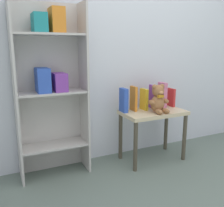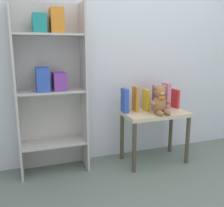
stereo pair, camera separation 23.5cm
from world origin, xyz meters
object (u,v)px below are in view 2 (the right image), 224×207
at_px(book_standing_blue, 125,101).
at_px(book_standing_red, 175,99).
at_px(bookshelf_side, 51,80).
at_px(book_standing_orange, 135,99).
at_px(book_standing_purple, 156,98).
at_px(book_standing_pink, 166,96).
at_px(teddy_bear, 160,101).
at_px(book_standing_yellow, 146,100).
at_px(display_table, 155,120).

distance_m(book_standing_blue, book_standing_red, 0.58).
height_order(bookshelf_side, book_standing_red, bookshelf_side).
height_order(book_standing_orange, book_standing_red, book_standing_orange).
relative_size(book_standing_purple, book_standing_pink, 0.92).
bearing_deg(book_standing_red, teddy_bear, -151.32).
height_order(book_standing_yellow, book_standing_pink, book_standing_pink).
distance_m(book_standing_blue, book_standing_pink, 0.46).
distance_m(display_table, book_standing_red, 0.36).
xyz_separation_m(book_standing_orange, book_standing_red, (0.46, -0.00, -0.03)).
relative_size(bookshelf_side, book_standing_pink, 5.74).
relative_size(bookshelf_side, display_table, 2.38).
distance_m(bookshelf_side, teddy_bear, 1.04).
distance_m(teddy_bear, book_standing_pink, 0.23).
bearing_deg(book_standing_purple, bookshelf_side, 176.50).
height_order(teddy_bear, book_standing_pink, teddy_bear).
xyz_separation_m(book_standing_orange, book_standing_yellow, (0.12, -0.01, -0.02)).
bearing_deg(book_standing_pink, book_standing_yellow, -179.28).
bearing_deg(book_standing_orange, display_table, -26.52).
height_order(bookshelf_side, teddy_bear, bookshelf_side).
relative_size(display_table, book_standing_yellow, 2.97).
bearing_deg(book_standing_pink, teddy_bear, -136.89).
height_order(teddy_bear, book_standing_yellow, teddy_bear).
bearing_deg(display_table, book_standing_yellow, 123.41).
distance_m(book_standing_orange, book_standing_red, 0.47).
distance_m(book_standing_orange, book_standing_yellow, 0.12).
xyz_separation_m(bookshelf_side, display_table, (0.98, -0.16, -0.42)).
bearing_deg(book_standing_orange, book_standing_blue, -173.59).
bearing_deg(teddy_bear, book_standing_orange, 138.43).
bearing_deg(bookshelf_side, book_standing_orange, -4.54).
distance_m(teddy_bear, book_standing_orange, 0.25).
bearing_deg(book_standing_purple, teddy_bear, -107.00).
distance_m(teddy_bear, book_standing_blue, 0.34).
bearing_deg(book_standing_pink, book_standing_orange, 178.52).
height_order(book_standing_yellow, book_standing_red, book_standing_yellow).
distance_m(book_standing_blue, book_standing_orange, 0.12).
xyz_separation_m(bookshelf_side, book_standing_yellow, (0.92, -0.07, -0.23)).
xyz_separation_m(teddy_bear, book_standing_pink, (0.16, 0.16, 0.01)).
relative_size(book_standing_yellow, book_standing_purple, 0.88).
xyz_separation_m(display_table, book_standing_pink, (0.17, 0.09, 0.22)).
xyz_separation_m(book_standing_blue, book_standing_pink, (0.46, 0.00, 0.02)).
relative_size(bookshelf_side, book_standing_red, 7.84).
xyz_separation_m(book_standing_blue, book_standing_orange, (0.12, 0.01, 0.01)).
bearing_deg(book_standing_blue, book_standing_orange, 5.03).
bearing_deg(book_standing_yellow, book_standing_purple, -0.21).
height_order(display_table, book_standing_pink, book_standing_pink).
xyz_separation_m(book_standing_purple, book_standing_red, (0.23, 0.01, -0.02)).
xyz_separation_m(display_table, book_standing_purple, (0.06, 0.09, 0.21)).
relative_size(bookshelf_side, book_standing_blue, 6.49).
relative_size(display_table, book_standing_orange, 2.60).
relative_size(display_table, teddy_bear, 2.30).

